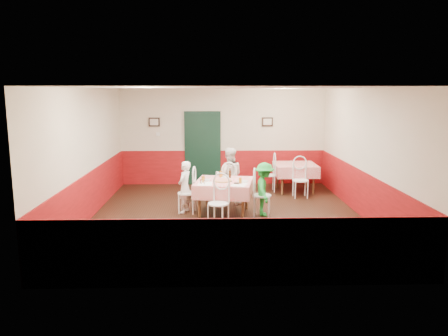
{
  "coord_description": "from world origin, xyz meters",
  "views": [
    {
      "loc": [
        -0.32,
        -9.3,
        2.73
      ],
      "look_at": [
        -0.06,
        0.24,
        1.05
      ],
      "focal_mm": 35.0,
      "sensor_mm": 36.0,
      "label": 1
    }
  ],
  "objects_px": {
    "chair_right": "(262,196)",
    "pizza": "(222,181)",
    "glass_c": "(221,174)",
    "beer_bottle": "(230,173)",
    "main_table": "(224,198)",
    "glass_b": "(240,181)",
    "chair_second_b": "(301,180)",
    "wallet": "(237,183)",
    "second_table": "(295,178)",
    "diner_right": "(264,189)",
    "diner_far": "(229,176)",
    "glass_a": "(203,179)",
    "chair_near": "(218,204)",
    "diner_left": "(185,187)",
    "chair_second_a": "(268,175)",
    "chair_left": "(187,193)",
    "chair_far": "(229,186)"
  },
  "relations": [
    {
      "from": "glass_b",
      "to": "chair_right",
      "type": "bearing_deg",
      "value": 17.43
    },
    {
      "from": "chair_right",
      "to": "glass_a",
      "type": "bearing_deg",
      "value": 100.95
    },
    {
      "from": "glass_b",
      "to": "beer_bottle",
      "type": "bearing_deg",
      "value": 107.27
    },
    {
      "from": "glass_a",
      "to": "wallet",
      "type": "distance_m",
      "value": 0.74
    },
    {
      "from": "pizza",
      "to": "glass_a",
      "type": "relative_size",
      "value": 2.95
    },
    {
      "from": "diner_right",
      "to": "second_table",
      "type": "bearing_deg",
      "value": -22.55
    },
    {
      "from": "chair_left",
      "to": "beer_bottle",
      "type": "distance_m",
      "value": 1.09
    },
    {
      "from": "glass_a",
      "to": "diner_far",
      "type": "distance_m",
      "value": 1.22
    },
    {
      "from": "chair_near",
      "to": "glass_a",
      "type": "relative_size",
      "value": 6.64
    },
    {
      "from": "chair_near",
      "to": "glass_c",
      "type": "distance_m",
      "value": 1.31
    },
    {
      "from": "second_table",
      "to": "diner_right",
      "type": "bearing_deg",
      "value": -115.57
    },
    {
      "from": "chair_far",
      "to": "chair_second_a",
      "type": "xyz_separation_m",
      "value": [
        1.14,
        1.4,
        0.0
      ]
    },
    {
      "from": "glass_c",
      "to": "chair_near",
      "type": "bearing_deg",
      "value": -93.78
    },
    {
      "from": "second_table",
      "to": "chair_second_b",
      "type": "height_order",
      "value": "chair_second_b"
    },
    {
      "from": "pizza",
      "to": "chair_second_a",
      "type": "bearing_deg",
      "value": 60.15
    },
    {
      "from": "main_table",
      "to": "second_table",
      "type": "bearing_deg",
      "value": 47.77
    },
    {
      "from": "chair_second_a",
      "to": "beer_bottle",
      "type": "distance_m",
      "value": 2.24
    },
    {
      "from": "beer_bottle",
      "to": "second_table",
      "type": "bearing_deg",
      "value": 45.07
    },
    {
      "from": "main_table",
      "to": "pizza",
      "type": "xyz_separation_m",
      "value": [
        -0.04,
        -0.06,
        0.4
      ]
    },
    {
      "from": "diner_far",
      "to": "second_table",
      "type": "bearing_deg",
      "value": -141.52
    },
    {
      "from": "chair_near",
      "to": "glass_c",
      "type": "xyz_separation_m",
      "value": [
        0.08,
        1.25,
        0.38
      ]
    },
    {
      "from": "chair_right",
      "to": "wallet",
      "type": "relative_size",
      "value": 8.18
    },
    {
      "from": "chair_left",
      "to": "chair_near",
      "type": "xyz_separation_m",
      "value": [
        0.7,
        -0.98,
        0.0
      ]
    },
    {
      "from": "glass_b",
      "to": "diner_far",
      "type": "xyz_separation_m",
      "value": [
        -0.2,
        1.18,
        -0.13
      ]
    },
    {
      "from": "main_table",
      "to": "glass_b",
      "type": "xyz_separation_m",
      "value": [
        0.35,
        -0.3,
        0.45
      ]
    },
    {
      "from": "chair_right",
      "to": "diner_left",
      "type": "xyz_separation_m",
      "value": [
        -1.73,
        0.29,
        0.14
      ]
    },
    {
      "from": "chair_second_a",
      "to": "pizza",
      "type": "relative_size",
      "value": 2.25
    },
    {
      "from": "chair_second_b",
      "to": "wallet",
      "type": "height_order",
      "value": "chair_second_b"
    },
    {
      "from": "beer_bottle",
      "to": "wallet",
      "type": "bearing_deg",
      "value": -80.14
    },
    {
      "from": "glass_a",
      "to": "glass_b",
      "type": "bearing_deg",
      "value": -9.32
    },
    {
      "from": "glass_c",
      "to": "wallet",
      "type": "distance_m",
      "value": 0.8
    },
    {
      "from": "chair_near",
      "to": "pizza",
      "type": "relative_size",
      "value": 2.25
    },
    {
      "from": "diner_left",
      "to": "diner_right",
      "type": "height_order",
      "value": "diner_right"
    },
    {
      "from": "chair_near",
      "to": "chair_second_b",
      "type": "bearing_deg",
      "value": 71.05
    },
    {
      "from": "chair_second_b",
      "to": "glass_c",
      "type": "bearing_deg",
      "value": -152.73
    },
    {
      "from": "chair_near",
      "to": "diner_right",
      "type": "height_order",
      "value": "diner_right"
    },
    {
      "from": "main_table",
      "to": "glass_b",
      "type": "relative_size",
      "value": 9.84
    },
    {
      "from": "glass_a",
      "to": "main_table",
      "type": "bearing_deg",
      "value": 19.44
    },
    {
      "from": "chair_right",
      "to": "pizza",
      "type": "xyz_separation_m",
      "value": [
        -0.87,
        0.09,
        0.32
      ]
    },
    {
      "from": "diner_far",
      "to": "diner_right",
      "type": "relative_size",
      "value": 1.17
    },
    {
      "from": "diner_far",
      "to": "beer_bottle",
      "type": "bearing_deg",
      "value": 92.49
    },
    {
      "from": "second_table",
      "to": "chair_right",
      "type": "relative_size",
      "value": 1.24
    },
    {
      "from": "glass_c",
      "to": "beer_bottle",
      "type": "bearing_deg",
      "value": -17.48
    },
    {
      "from": "chair_near",
      "to": "glass_a",
      "type": "bearing_deg",
      "value": 139.46
    },
    {
      "from": "diner_left",
      "to": "diner_right",
      "type": "xyz_separation_m",
      "value": [
        1.78,
        -0.3,
        0.01
      ]
    },
    {
      "from": "chair_right",
      "to": "chair_near",
      "type": "xyz_separation_m",
      "value": [
        -0.98,
        -0.7,
        0.0
      ]
    },
    {
      "from": "second_table",
      "to": "chair_second_a",
      "type": "relative_size",
      "value": 1.24
    },
    {
      "from": "second_table",
      "to": "diner_left",
      "type": "height_order",
      "value": "diner_left"
    },
    {
      "from": "chair_second_b",
      "to": "glass_b",
      "type": "relative_size",
      "value": 7.26
    },
    {
      "from": "main_table",
      "to": "diner_right",
      "type": "height_order",
      "value": "diner_right"
    }
  ]
}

